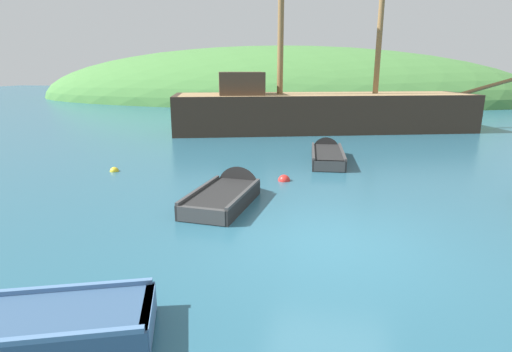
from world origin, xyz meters
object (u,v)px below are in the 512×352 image
(rowboat_portside, at_px, (229,195))
(rowboat_outer_left, at_px, (327,155))
(sailing_ship, at_px, (320,117))
(buoy_red, at_px, (284,181))
(buoy_yellow, at_px, (114,171))

(rowboat_portside, distance_m, rowboat_outer_left, 5.75)
(sailing_ship, distance_m, buoy_red, 10.29)
(rowboat_portside, height_order, rowboat_outer_left, rowboat_portside)
(sailing_ship, relative_size, buoy_yellow, 63.11)
(rowboat_portside, distance_m, buoy_yellow, 4.82)
(buoy_red, height_order, buoy_yellow, buoy_red)
(rowboat_outer_left, height_order, buoy_yellow, rowboat_outer_left)
(sailing_ship, xyz_separation_m, rowboat_outer_left, (0.73, -6.97, -0.57))
(buoy_yellow, bearing_deg, rowboat_portside, -24.38)
(buoy_red, bearing_deg, rowboat_portside, -117.82)
(rowboat_portside, relative_size, rowboat_outer_left, 0.84)
(sailing_ship, distance_m, buoy_yellow, 11.86)
(buoy_red, distance_m, buoy_yellow, 5.47)
(rowboat_outer_left, height_order, buoy_red, rowboat_outer_left)
(sailing_ship, bearing_deg, rowboat_portside, -114.41)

